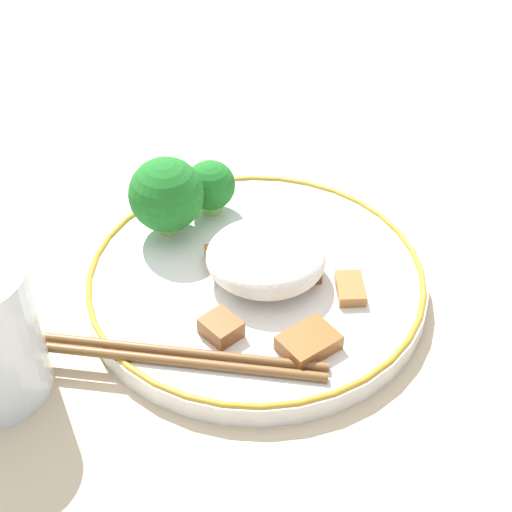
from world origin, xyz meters
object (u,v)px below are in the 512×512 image
object	(u,v)px
broccoli_back_center	(166,195)
chopsticks	(177,356)
broccoli_back_left	(210,186)
plate	(256,282)

from	to	relation	value
broccoli_back_center	chopsticks	size ratio (longest dim) A/B	0.32
broccoli_back_center	chopsticks	xyz separation A→B (m)	(-0.04, 0.13, -0.03)
broccoli_back_left	broccoli_back_center	bearing A→B (deg)	49.40
broccoli_back_left	chopsticks	xyz separation A→B (m)	(-0.01, 0.16, -0.02)
plate	broccoli_back_left	size ratio (longest dim) A/B	5.58
broccoli_back_left	broccoli_back_center	distance (m)	0.04
broccoli_back_left	broccoli_back_center	xyz separation A→B (m)	(0.03, 0.03, 0.01)
plate	broccoli_back_center	bearing A→B (deg)	-27.78
broccoli_back_left	broccoli_back_center	size ratio (longest dim) A/B	0.70
chopsticks	broccoli_back_center	bearing A→B (deg)	-73.82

